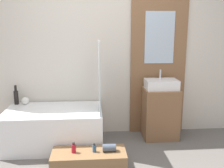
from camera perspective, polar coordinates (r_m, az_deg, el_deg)
wall_tiled_back at (r=3.94m, az=-1.79°, el=7.52°), size 4.20×0.06×2.60m
wall_wood_accent at (r=4.01m, az=10.15°, el=7.57°), size 0.84×0.04×2.60m
bathtub at (r=3.78m, az=-12.42°, el=-9.21°), size 1.32×0.78×0.52m
glass_shower_screen at (r=3.43m, az=-2.81°, el=1.55°), size 0.01×0.51×0.94m
wooden_step_bench at (r=3.28m, az=-5.04°, el=-15.90°), size 0.89×0.37×0.18m
vanity_cabinet at (r=3.99m, az=10.44°, el=-6.28°), size 0.50×0.42×0.74m
sink at (r=3.87m, az=10.70°, el=-0.06°), size 0.46×0.30×0.27m
vase_tall_dark at (r=4.07m, az=-20.14°, el=-2.58°), size 0.06×0.06×0.28m
vase_round_light at (r=4.03m, az=-18.37°, el=-3.49°), size 0.11×0.11×0.11m
bottle_soap_primary at (r=3.22m, az=-8.35°, el=-13.67°), size 0.05×0.05×0.12m
bottle_soap_secondary at (r=3.21m, az=-3.86°, el=-13.78°), size 0.05×0.05×0.10m
towel_roll at (r=3.22m, az=-0.60°, el=-13.70°), size 0.16×0.09×0.09m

